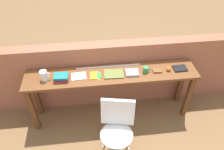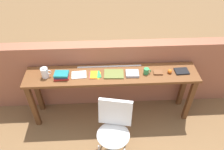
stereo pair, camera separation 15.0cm
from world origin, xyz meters
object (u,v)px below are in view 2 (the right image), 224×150
(book_stack_leftmost, at_px, (61,75))
(pamphlet_pile_colourful, at_px, (95,75))
(chair_white_moulded, at_px, (114,127))
(leather_journal_brown, at_px, (158,72))
(book_repair_rightmost, at_px, (182,71))
(book_open_centre, at_px, (114,74))
(mug, at_px, (146,71))
(pitcher_white, at_px, (45,73))
(magazine_cycling, at_px, (79,75))
(sports_ball_small, at_px, (170,71))

(book_stack_leftmost, relative_size, pamphlet_pile_colourful, 1.19)
(chair_white_moulded, xyz_separation_m, pamphlet_pile_colourful, (-0.24, 0.65, 0.36))
(leather_journal_brown, relative_size, book_repair_rightmost, 0.67)
(book_open_centre, distance_m, mug, 0.47)
(pitcher_white, height_order, mug, pitcher_white)
(mug, bearing_deg, leather_journal_brown, -0.17)
(pitcher_white, bearing_deg, pamphlet_pile_colourful, -0.17)
(pitcher_white, xyz_separation_m, pamphlet_pile_colourful, (0.69, -0.00, -0.07))
(leather_journal_brown, bearing_deg, book_open_centre, -177.36)
(mug, height_order, book_repair_rightmost, mug)
(pamphlet_pile_colourful, relative_size, leather_journal_brown, 1.39)
(mug, xyz_separation_m, leather_journal_brown, (0.17, -0.00, -0.03))
(magazine_cycling, distance_m, leather_journal_brown, 1.13)
(sports_ball_small, bearing_deg, leather_journal_brown, 177.67)
(book_repair_rightmost, bearing_deg, magazine_cycling, 177.48)
(mug, distance_m, sports_ball_small, 0.34)
(pamphlet_pile_colourful, bearing_deg, book_repair_rightmost, 0.66)
(pitcher_white, xyz_separation_m, sports_ball_small, (1.77, -0.01, -0.05))
(book_open_centre, bearing_deg, sports_ball_small, 2.27)
(book_open_centre, bearing_deg, leather_journal_brown, 2.74)
(pamphlet_pile_colourful, distance_m, sports_ball_small, 1.08)
(chair_white_moulded, distance_m, pitcher_white, 1.21)
(pitcher_white, distance_m, sports_ball_small, 1.77)
(chair_white_moulded, relative_size, book_repair_rightmost, 4.58)
(chair_white_moulded, relative_size, book_open_centre, 3.20)
(book_stack_leftmost, xyz_separation_m, leather_journal_brown, (1.37, 0.03, -0.03))
(leather_journal_brown, relative_size, sports_ball_small, 2.10)
(magazine_cycling, height_order, book_repair_rightmost, book_repair_rightmost)
(pitcher_white, relative_size, mug, 1.67)
(mug, relative_size, book_repair_rightmost, 0.57)
(pitcher_white, bearing_deg, sports_ball_small, -0.23)
(leather_journal_brown, bearing_deg, book_repair_rightmost, 4.84)
(chair_white_moulded, distance_m, magazine_cycling, 0.89)
(pitcher_white, bearing_deg, book_stack_leftmost, -6.68)
(book_open_centre, xyz_separation_m, book_repair_rightmost, (0.99, 0.01, 0.00))
(mug, height_order, leather_journal_brown, mug)
(sports_ball_small, bearing_deg, magazine_cycling, 179.17)
(sports_ball_small, xyz_separation_m, book_repair_rightmost, (0.18, 0.02, -0.02))
(book_open_centre, bearing_deg, pitcher_white, -177.10)
(pamphlet_pile_colourful, bearing_deg, sports_ball_small, -0.27)
(chair_white_moulded, xyz_separation_m, sports_ball_small, (0.84, 0.64, 0.38))
(sports_ball_small, bearing_deg, book_stack_leftmost, -179.28)
(chair_white_moulded, height_order, book_open_centre, book_open_centre)
(book_stack_leftmost, height_order, book_repair_rightmost, book_stack_leftmost)
(book_stack_leftmost, height_order, magazine_cycling, book_stack_leftmost)
(pamphlet_pile_colourful, bearing_deg, book_stack_leftmost, -176.99)
(chair_white_moulded, distance_m, pamphlet_pile_colourful, 0.78)
(pitcher_white, xyz_separation_m, magazine_cycling, (0.47, 0.01, -0.07))
(pitcher_white, distance_m, magazine_cycling, 0.47)
(pitcher_white, relative_size, book_stack_leftmost, 0.85)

